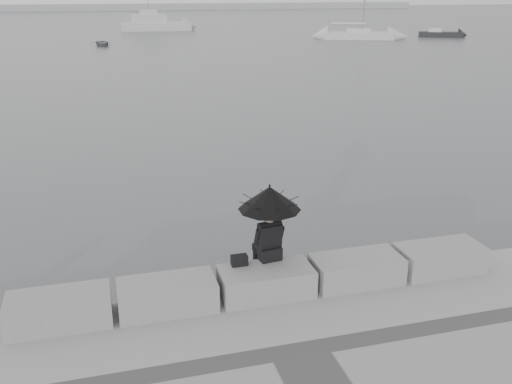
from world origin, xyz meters
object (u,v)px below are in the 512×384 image
object	(u,v)px
sailboat_right	(358,35)
small_motorboat	(441,34)
seated_person	(270,207)
dinghy	(102,43)
motor_cruiser	(156,24)

from	to	relation	value
sailboat_right	small_motorboat	bearing A→B (deg)	22.24
small_motorboat	seated_person	bearing A→B (deg)	-98.46
dinghy	sailboat_right	bearing A→B (deg)	-8.56
motor_cruiser	dinghy	world-z (taller)	motor_cruiser
sailboat_right	dinghy	size ratio (longest dim) A/B	4.29
sailboat_right	small_motorboat	xyz separation A→B (m)	(11.01, 0.38, -0.20)
motor_cruiser	small_motorboat	distance (m)	37.59
motor_cruiser	dinghy	bearing A→B (deg)	-109.54
seated_person	motor_cruiser	distance (m)	73.85
seated_person	sailboat_right	xyz separation A→B (m)	(26.74, 53.19, -1.46)
motor_cruiser	dinghy	xyz separation A→B (m)	(-7.72, -20.60, -0.64)
seated_person	dinghy	size ratio (longest dim) A/B	0.46
sailboat_right	small_motorboat	size ratio (longest dim) A/B	2.45
seated_person	small_motorboat	bearing A→B (deg)	46.96
seated_person	small_motorboat	distance (m)	65.56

